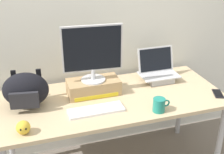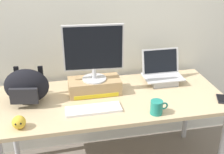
{
  "view_description": "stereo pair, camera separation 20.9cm",
  "coord_description": "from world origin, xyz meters",
  "px_view_note": "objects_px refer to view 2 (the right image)",
  "views": [
    {
      "loc": [
        -0.63,
        -1.98,
        1.91
      ],
      "look_at": [
        0.0,
        0.0,
        0.93
      ],
      "focal_mm": 47.76,
      "sensor_mm": 36.0,
      "label": 1
    },
    {
      "loc": [
        -0.43,
        -2.03,
        1.91
      ],
      "look_at": [
        0.0,
        0.0,
        0.93
      ],
      "focal_mm": 47.76,
      "sensor_mm": 36.0,
      "label": 2
    }
  ],
  "objects_px": {
    "desktop_monitor": "(94,52)",
    "cell_phone": "(221,99)",
    "toner_box_yellow": "(95,86)",
    "coffee_mug": "(157,107)",
    "external_keyboard": "(93,109)",
    "messenger_backpack": "(27,86)",
    "plush_toy": "(19,122)",
    "open_laptop": "(162,76)"
  },
  "relations": [
    {
      "from": "cell_phone",
      "to": "external_keyboard",
      "type": "bearing_deg",
      "value": -160.55
    },
    {
      "from": "cell_phone",
      "to": "plush_toy",
      "type": "relative_size",
      "value": 1.7
    },
    {
      "from": "external_keyboard",
      "to": "plush_toy",
      "type": "xyz_separation_m",
      "value": [
        -0.52,
        -0.12,
        0.03
      ]
    },
    {
      "from": "desktop_monitor",
      "to": "external_keyboard",
      "type": "distance_m",
      "value": 0.44
    },
    {
      "from": "external_keyboard",
      "to": "messenger_backpack",
      "type": "height_order",
      "value": "messenger_backpack"
    },
    {
      "from": "external_keyboard",
      "to": "messenger_backpack",
      "type": "xyz_separation_m",
      "value": [
        -0.47,
        0.23,
        0.12
      ]
    },
    {
      "from": "external_keyboard",
      "to": "messenger_backpack",
      "type": "distance_m",
      "value": 0.54
    },
    {
      "from": "open_laptop",
      "to": "plush_toy",
      "type": "bearing_deg",
      "value": -158.46
    },
    {
      "from": "plush_toy",
      "to": "desktop_monitor",
      "type": "bearing_deg",
      "value": 34.61
    },
    {
      "from": "desktop_monitor",
      "to": "external_keyboard",
      "type": "height_order",
      "value": "desktop_monitor"
    },
    {
      "from": "desktop_monitor",
      "to": "coffee_mug",
      "type": "xyz_separation_m",
      "value": [
        0.39,
        -0.41,
        -0.3
      ]
    },
    {
      "from": "external_keyboard",
      "to": "cell_phone",
      "type": "bearing_deg",
      "value": -3.02
    },
    {
      "from": "desktop_monitor",
      "to": "cell_phone",
      "type": "relative_size",
      "value": 2.99
    },
    {
      "from": "desktop_monitor",
      "to": "coffee_mug",
      "type": "distance_m",
      "value": 0.64
    },
    {
      "from": "toner_box_yellow",
      "to": "messenger_backpack",
      "type": "distance_m",
      "value": 0.53
    },
    {
      "from": "toner_box_yellow",
      "to": "coffee_mug",
      "type": "bearing_deg",
      "value": -46.33
    },
    {
      "from": "external_keyboard",
      "to": "coffee_mug",
      "type": "bearing_deg",
      "value": -17.31
    },
    {
      "from": "open_laptop",
      "to": "coffee_mug",
      "type": "bearing_deg",
      "value": -114.66
    },
    {
      "from": "open_laptop",
      "to": "plush_toy",
      "type": "relative_size",
      "value": 3.61
    },
    {
      "from": "open_laptop",
      "to": "toner_box_yellow",
      "type": "bearing_deg",
      "value": -173.24
    },
    {
      "from": "desktop_monitor",
      "to": "plush_toy",
      "type": "bearing_deg",
      "value": -140.81
    },
    {
      "from": "open_laptop",
      "to": "cell_phone",
      "type": "bearing_deg",
      "value": -48.25
    },
    {
      "from": "open_laptop",
      "to": "messenger_backpack",
      "type": "height_order",
      "value": "open_laptop"
    },
    {
      "from": "messenger_backpack",
      "to": "coffee_mug",
      "type": "bearing_deg",
      "value": -12.19
    },
    {
      "from": "toner_box_yellow",
      "to": "coffee_mug",
      "type": "relative_size",
      "value": 3.17
    },
    {
      "from": "toner_box_yellow",
      "to": "plush_toy",
      "type": "relative_size",
      "value": 4.53
    },
    {
      "from": "messenger_backpack",
      "to": "open_laptop",
      "type": "bearing_deg",
      "value": 15.39
    },
    {
      "from": "cell_phone",
      "to": "messenger_backpack",
      "type": "bearing_deg",
      "value": -168.55
    },
    {
      "from": "external_keyboard",
      "to": "messenger_backpack",
      "type": "bearing_deg",
      "value": 153.45
    },
    {
      "from": "coffee_mug",
      "to": "cell_phone",
      "type": "xyz_separation_m",
      "value": [
        0.57,
        0.09,
        -0.05
      ]
    },
    {
      "from": "external_keyboard",
      "to": "cell_phone",
      "type": "xyz_separation_m",
      "value": [
        1.01,
        -0.04,
        -0.01
      ]
    },
    {
      "from": "toner_box_yellow",
      "to": "open_laptop",
      "type": "relative_size",
      "value": 1.26
    },
    {
      "from": "cell_phone",
      "to": "plush_toy",
      "type": "distance_m",
      "value": 1.53
    },
    {
      "from": "desktop_monitor",
      "to": "coffee_mug",
      "type": "relative_size",
      "value": 3.56
    },
    {
      "from": "desktop_monitor",
      "to": "cell_phone",
      "type": "xyz_separation_m",
      "value": [
        0.96,
        -0.32,
        -0.35
      ]
    },
    {
      "from": "open_laptop",
      "to": "external_keyboard",
      "type": "relative_size",
      "value": 0.81
    },
    {
      "from": "coffee_mug",
      "to": "cell_phone",
      "type": "relative_size",
      "value": 0.84
    },
    {
      "from": "messenger_backpack",
      "to": "plush_toy",
      "type": "xyz_separation_m",
      "value": [
        -0.04,
        -0.35,
        -0.09
      ]
    },
    {
      "from": "open_laptop",
      "to": "cell_phone",
      "type": "height_order",
      "value": "open_laptop"
    },
    {
      "from": "desktop_monitor",
      "to": "external_keyboard",
      "type": "bearing_deg",
      "value": -96.12
    },
    {
      "from": "toner_box_yellow",
      "to": "coffee_mug",
      "type": "distance_m",
      "value": 0.56
    },
    {
      "from": "coffee_mug",
      "to": "plush_toy",
      "type": "xyz_separation_m",
      "value": [
        -0.96,
        0.01,
        -0.01
      ]
    }
  ]
}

